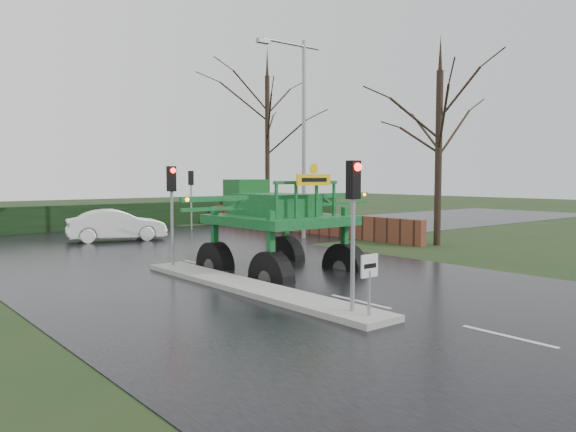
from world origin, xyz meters
TOP-DOWN VIEW (x-y plane):
  - ground at (0.00, 0.00)m, footprint 140.00×140.00m
  - road_main at (0.00, 10.00)m, footprint 14.00×80.00m
  - road_cross at (0.00, 16.00)m, footprint 80.00×12.00m
  - median_island at (-1.30, 3.00)m, footprint 1.20×10.00m
  - hedge_row at (0.00, 24.00)m, footprint 44.00×0.90m
  - brick_wall at (10.50, 16.00)m, footprint 0.40×20.00m
  - keep_left_sign at (-1.30, -1.50)m, footprint 0.50×0.07m
  - traffic_signal_near at (-1.30, -1.01)m, footprint 0.26×0.33m
  - traffic_signal_mid at (-1.30, 7.49)m, footprint 0.26×0.33m
  - traffic_signal_far at (6.50, 20.01)m, footprint 0.26×0.33m
  - street_light_right at (8.19, 12.00)m, footprint 3.85×0.30m
  - tree_right_near at (11.50, 6.00)m, footprint 5.60×5.60m
  - tree_right_far at (13.00, 21.00)m, footprint 7.00×7.00m
  - crop_sprayer at (0.14, 4.08)m, footprint 8.01×5.01m
  - white_sedan at (0.62, 16.99)m, footprint 4.94×2.78m

SIDE VIEW (x-z plane):
  - ground at x=0.00m, z-range 0.00..0.00m
  - white_sedan at x=0.62m, z-range -0.77..0.77m
  - road_main at x=0.00m, z-range -0.01..0.01m
  - road_cross at x=0.00m, z-range 0.00..0.02m
  - median_island at x=-1.30m, z-range 0.01..0.17m
  - brick_wall at x=10.50m, z-range 0.00..1.20m
  - hedge_row at x=0.00m, z-range 0.00..1.50m
  - keep_left_sign at x=-1.30m, z-range 0.38..1.73m
  - crop_sprayer at x=0.14m, z-range -0.12..4.36m
  - traffic_signal_near at x=-1.30m, z-range 0.83..4.35m
  - traffic_signal_mid at x=-1.30m, z-range 0.83..4.35m
  - traffic_signal_far at x=6.50m, z-range 0.83..4.35m
  - tree_right_near at x=11.50m, z-range 0.38..10.02m
  - street_light_right at x=8.19m, z-range 0.99..10.99m
  - tree_right_far at x=13.00m, z-range 0.47..12.52m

